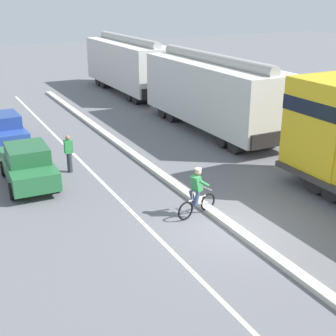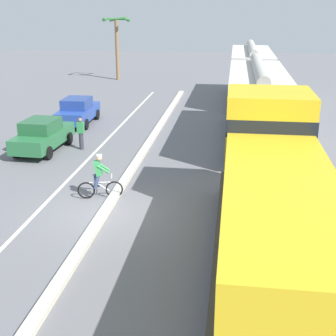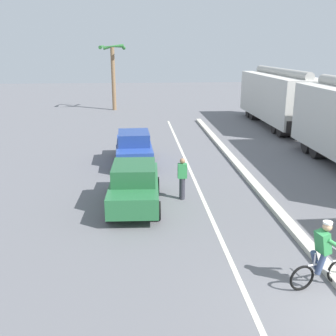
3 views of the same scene
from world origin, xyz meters
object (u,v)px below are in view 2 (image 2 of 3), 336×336
palm_tree_near (117,34)px  hopper_car_middle (251,73)px  parked_car_green (43,135)px  hopper_car_lead (257,103)px  cyclist (99,178)px  pedestrian_by_cars (81,133)px  locomotive (273,200)px  parked_car_blue (78,111)px

palm_tree_near → hopper_car_middle: bearing=-35.6°
parked_car_green → palm_tree_near: (-1.92, 23.56, 3.45)m
hopper_car_lead → parked_car_green: (-10.50, -3.08, -1.26)m
hopper_car_lead → cyclist: 10.57m
hopper_car_middle → pedestrian_by_cars: size_ratio=6.54×
locomotive → palm_tree_near: 35.01m
locomotive → parked_car_green: (-10.50, 9.08, -0.98)m
cyclist → pedestrian_by_cars: size_ratio=1.06×
parked_car_green → palm_tree_near: 23.88m
parked_car_green → cyclist: 7.08m
hopper_car_middle → parked_car_blue: hopper_car_middle is taller
hopper_car_lead → hopper_car_middle: same height
parked_car_blue → cyclist: cyclist is taller
hopper_car_lead → palm_tree_near: 24.05m
hopper_car_middle → palm_tree_near: 15.42m
hopper_car_lead → parked_car_blue: hopper_car_lead is taller
hopper_car_lead → palm_tree_near: bearing=121.2°
parked_car_green → parked_car_blue: 5.61m
cyclist → palm_tree_near: palm_tree_near is taller
pedestrian_by_cars → hopper_car_lead: bearing=16.4°
hopper_car_middle → parked_car_blue: bearing=-139.3°
hopper_car_middle → parked_car_blue: size_ratio=2.49×
parked_car_blue → cyclist: (4.50, -11.11, 0.00)m
parked_car_blue → hopper_car_middle: bearing=40.7°
locomotive → parked_car_blue: bearing=125.7°
hopper_car_middle → parked_car_green: hopper_car_middle is taller
locomotive → parked_car_green: locomotive is taller
locomotive → pedestrian_by_cars: bearing=132.2°
palm_tree_near → pedestrian_by_cars: 23.59m
hopper_car_middle → parked_car_green: 18.09m
parked_car_green → parked_car_blue: same height
locomotive → cyclist: locomotive is taller
cyclist → palm_tree_near: 29.95m
pedestrian_by_cars → parked_car_blue: bearing=109.9°
hopper_car_lead → hopper_car_middle: size_ratio=1.00×
locomotive → hopper_car_lead: (0.00, 12.16, 0.28)m
palm_tree_near → parked_car_green: bearing=-85.3°
hopper_car_lead → pedestrian_by_cars: (-8.70, -2.57, -1.23)m
parked_car_green → palm_tree_near: bearing=94.7°
parked_car_green → palm_tree_near: size_ratio=0.71×
locomotive → hopper_car_middle: size_ratio=1.10×
parked_car_blue → palm_tree_near: (-1.88, 17.95, 3.45)m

